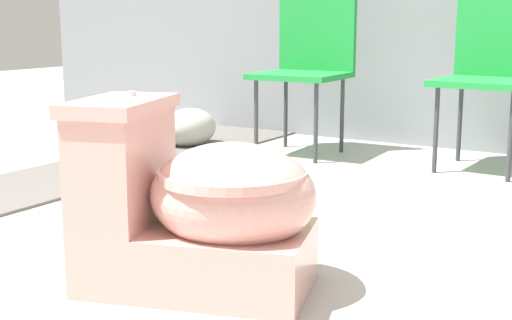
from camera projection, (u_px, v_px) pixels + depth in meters
name	position (u px, v px, depth m)	size (l,w,h in m)	color
ground_plane	(116.00, 318.00, 1.73)	(14.00, 14.00, 0.00)	#A8A59E
toilet	(198.00, 208.00, 1.89)	(0.71, 0.54, 0.52)	#E09E93
folding_chair_left	(309.00, 57.00, 3.79)	(0.46, 0.46, 0.83)	#1E8C38
folding_chair_middle	(494.00, 62.00, 3.38)	(0.46, 0.46, 0.83)	#1E8C38
boulder_near	(134.00, 141.00, 3.59)	(0.33, 0.29, 0.21)	gray
boulder_far	(189.00, 128.00, 4.01)	(0.34, 0.27, 0.22)	#B7B2AD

